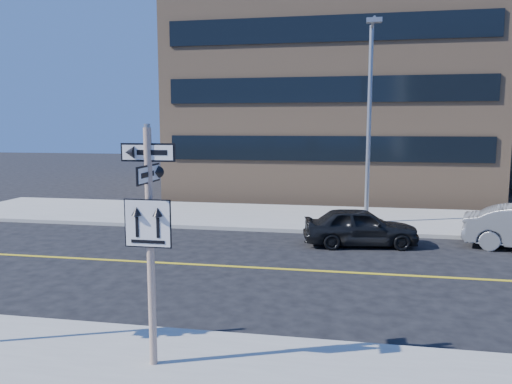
# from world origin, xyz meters

# --- Properties ---
(ground) EXTENTS (120.00, 120.00, 0.00)m
(ground) POSITION_xyz_m (0.00, 0.00, 0.00)
(ground) COLOR black
(ground) RESTS_ON ground
(sign_pole) EXTENTS (0.92, 0.92, 4.06)m
(sign_pole) POSITION_xyz_m (0.00, -2.51, 2.44)
(sign_pole) COLOR silver
(sign_pole) RESTS_ON near_sidewalk
(parked_car_a) EXTENTS (2.16, 4.14, 1.34)m
(parked_car_a) POSITION_xyz_m (3.67, 7.39, 0.67)
(parked_car_a) COLOR black
(parked_car_a) RESTS_ON ground
(streetlight_a) EXTENTS (0.55, 2.25, 8.00)m
(streetlight_a) POSITION_xyz_m (4.00, 10.76, 4.76)
(streetlight_a) COLOR gray
(streetlight_a) RESTS_ON far_sidewalk
(building_brick) EXTENTS (18.00, 18.00, 18.00)m
(building_brick) POSITION_xyz_m (2.00, 25.00, 9.00)
(building_brick) COLOR #A37E5B
(building_brick) RESTS_ON ground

